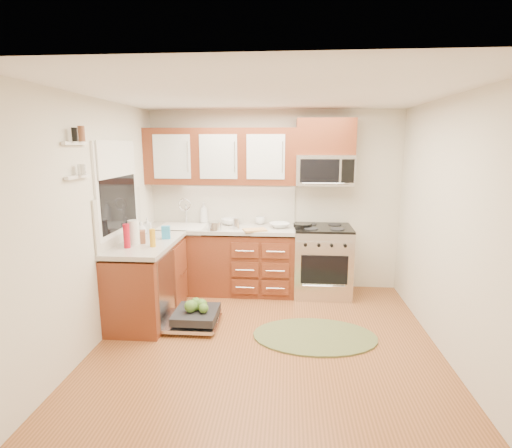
# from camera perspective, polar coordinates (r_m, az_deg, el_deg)

# --- Properties ---
(floor) EXTENTS (3.50, 3.50, 0.00)m
(floor) POSITION_cam_1_polar(r_m,az_deg,el_deg) (4.38, 1.54, -16.44)
(floor) COLOR brown
(floor) RESTS_ON ground
(ceiling) EXTENTS (3.50, 3.50, 0.00)m
(ceiling) POSITION_cam_1_polar(r_m,az_deg,el_deg) (3.90, 1.75, 18.08)
(ceiling) COLOR white
(ceiling) RESTS_ON ground
(wall_back) EXTENTS (3.50, 0.04, 2.50)m
(wall_back) POSITION_cam_1_polar(r_m,az_deg,el_deg) (5.68, 2.57, 3.35)
(wall_back) COLOR beige
(wall_back) RESTS_ON ground
(wall_front) EXTENTS (3.50, 0.04, 2.50)m
(wall_front) POSITION_cam_1_polar(r_m,az_deg,el_deg) (2.27, -0.71, -9.15)
(wall_front) COLOR beige
(wall_front) RESTS_ON ground
(wall_left) EXTENTS (0.04, 3.50, 2.50)m
(wall_left) POSITION_cam_1_polar(r_m,az_deg,el_deg) (4.40, -21.74, 0.17)
(wall_left) COLOR beige
(wall_left) RESTS_ON ground
(wall_right) EXTENTS (0.04, 3.50, 2.50)m
(wall_right) POSITION_cam_1_polar(r_m,az_deg,el_deg) (4.24, 25.97, -0.58)
(wall_right) COLOR beige
(wall_right) RESTS_ON ground
(base_cabinet_back) EXTENTS (2.05, 0.60, 0.85)m
(base_cabinet_back) POSITION_cam_1_polar(r_m,az_deg,el_deg) (5.64, -5.03, -5.34)
(base_cabinet_back) COLOR #5C2D14
(base_cabinet_back) RESTS_ON ground
(base_cabinet_left) EXTENTS (0.60, 1.25, 0.85)m
(base_cabinet_left) POSITION_cam_1_polar(r_m,az_deg,el_deg) (4.97, -15.21, -8.06)
(base_cabinet_left) COLOR #5C2D14
(base_cabinet_left) RESTS_ON ground
(countertop_back) EXTENTS (2.07, 0.64, 0.05)m
(countertop_back) POSITION_cam_1_polar(r_m,az_deg,el_deg) (5.51, -5.14, -0.64)
(countertop_back) COLOR #BCB5AC
(countertop_back) RESTS_ON base_cabinet_back
(countertop_left) EXTENTS (0.64, 1.27, 0.05)m
(countertop_left) POSITION_cam_1_polar(r_m,az_deg,el_deg) (4.83, -15.39, -2.74)
(countertop_left) COLOR #BCB5AC
(countertop_left) RESTS_ON base_cabinet_left
(backsplash_back) EXTENTS (2.05, 0.02, 0.57)m
(backsplash_back) POSITION_cam_1_polar(r_m,az_deg,el_deg) (5.74, -4.70, 3.01)
(backsplash_back) COLOR beige
(backsplash_back) RESTS_ON ground
(backsplash_left) EXTENTS (0.02, 1.25, 0.57)m
(backsplash_left) POSITION_cam_1_polar(r_m,az_deg,el_deg) (4.87, -18.85, 0.91)
(backsplash_left) COLOR beige
(backsplash_left) RESTS_ON ground
(upper_cabinets) EXTENTS (2.05, 0.35, 0.75)m
(upper_cabinets) POSITION_cam_1_polar(r_m,az_deg,el_deg) (5.52, -5.08, 9.60)
(upper_cabinets) COLOR #5C2D14
(upper_cabinets) RESTS_ON ground
(cabinet_over_mw) EXTENTS (0.76, 0.35, 0.47)m
(cabinet_over_mw) POSITION_cam_1_polar(r_m,az_deg,el_deg) (5.46, 9.90, 12.19)
(cabinet_over_mw) COLOR #5C2D14
(cabinet_over_mw) RESTS_ON ground
(range) EXTENTS (0.76, 0.64, 0.95)m
(range) POSITION_cam_1_polar(r_m,az_deg,el_deg) (5.55, 9.44, -5.20)
(range) COLOR silver
(range) RESTS_ON ground
(microwave) EXTENTS (0.76, 0.38, 0.40)m
(microwave) POSITION_cam_1_polar(r_m,az_deg,el_deg) (5.45, 9.76, 7.61)
(microwave) COLOR silver
(microwave) RESTS_ON ground
(sink) EXTENTS (0.62, 0.50, 0.26)m
(sink) POSITION_cam_1_polar(r_m,az_deg,el_deg) (5.62, -10.44, -1.58)
(sink) COLOR white
(sink) RESTS_ON ground
(dishwasher) EXTENTS (0.70, 0.60, 0.20)m
(dishwasher) POSITION_cam_1_polar(r_m,az_deg,el_deg) (4.72, -9.00, -13.08)
(dishwasher) COLOR silver
(dishwasher) RESTS_ON ground
(window) EXTENTS (0.03, 1.05, 1.05)m
(window) POSITION_cam_1_polar(r_m,az_deg,el_deg) (4.80, -19.23, 4.85)
(window) COLOR white
(window) RESTS_ON ground
(window_blind) EXTENTS (0.02, 0.96, 0.40)m
(window_blind) POSITION_cam_1_polar(r_m,az_deg,el_deg) (4.77, -19.21, 8.79)
(window_blind) COLOR white
(window_blind) RESTS_ON ground
(shelf_upper) EXTENTS (0.04, 0.40, 0.03)m
(shelf_upper) POSITION_cam_1_polar(r_m,az_deg,el_deg) (4.01, -24.43, 10.46)
(shelf_upper) COLOR white
(shelf_upper) RESTS_ON ground
(shelf_lower) EXTENTS (0.04, 0.40, 0.03)m
(shelf_lower) POSITION_cam_1_polar(r_m,az_deg,el_deg) (4.02, -24.07, 6.19)
(shelf_lower) COLOR white
(shelf_lower) RESTS_ON ground
(rug) EXTENTS (1.43, 1.03, 0.02)m
(rug) POSITION_cam_1_polar(r_m,az_deg,el_deg) (4.51, 8.39, -15.57)
(rug) COLOR #61683B
(rug) RESTS_ON ground
(skillet) EXTENTS (0.31, 0.31, 0.05)m
(skillet) POSITION_cam_1_polar(r_m,az_deg,el_deg) (5.38, 6.67, -0.16)
(skillet) COLOR black
(skillet) RESTS_ON range
(stock_pot) EXTENTS (0.19, 0.19, 0.11)m
(stock_pot) POSITION_cam_1_polar(r_m,az_deg,el_deg) (5.29, -5.95, -0.27)
(stock_pot) COLOR silver
(stock_pot) RESTS_ON countertop_back
(cutting_board) EXTENTS (0.34, 0.28, 0.02)m
(cutting_board) POSITION_cam_1_polar(r_m,az_deg,el_deg) (5.23, -0.17, -0.86)
(cutting_board) COLOR tan
(cutting_board) RESTS_ON countertop_back
(canister) EXTENTS (0.12, 0.12, 0.14)m
(canister) POSITION_cam_1_polar(r_m,az_deg,el_deg) (5.32, -2.81, 0.03)
(canister) COLOR silver
(canister) RESTS_ON countertop_back
(paper_towel_roll) EXTENTS (0.13, 0.13, 0.28)m
(paper_towel_roll) POSITION_cam_1_polar(r_m,az_deg,el_deg) (4.70, -17.06, -1.16)
(paper_towel_roll) COLOR white
(paper_towel_roll) RESTS_ON countertop_left
(mustard_bottle) EXTENTS (0.08, 0.08, 0.20)m
(mustard_bottle) POSITION_cam_1_polar(r_m,az_deg,el_deg) (4.55, -14.56, -1.93)
(mustard_bottle) COLOR gold
(mustard_bottle) RESTS_ON countertop_left
(red_bottle) EXTENTS (0.09, 0.09, 0.27)m
(red_bottle) POSITION_cam_1_polar(r_m,az_deg,el_deg) (4.57, -17.99, -1.64)
(red_bottle) COLOR #AF0E1F
(red_bottle) RESTS_ON countertop_left
(wooden_box) EXTENTS (0.17, 0.14, 0.15)m
(wooden_box) POSITION_cam_1_polar(r_m,az_deg,el_deg) (4.76, -16.42, -1.78)
(wooden_box) COLOR brown
(wooden_box) RESTS_ON countertop_left
(blue_carton) EXTENTS (0.11, 0.08, 0.16)m
(blue_carton) POSITION_cam_1_polar(r_m,az_deg,el_deg) (4.89, -12.74, -1.19)
(blue_carton) COLOR #2A8BC6
(blue_carton) RESTS_ON countertop_left
(bowl_a) EXTENTS (0.34, 0.34, 0.06)m
(bowl_a) POSITION_cam_1_polar(r_m,az_deg,el_deg) (5.43, 3.38, -0.18)
(bowl_a) COLOR #999999
(bowl_a) RESTS_ON countertop_back
(bowl_b) EXTENTS (0.31, 0.31, 0.08)m
(bowl_b) POSITION_cam_1_polar(r_m,az_deg,el_deg) (5.63, -3.67, 0.34)
(bowl_b) COLOR #999999
(bowl_b) RESTS_ON countertop_back
(cup) EXTENTS (0.16, 0.16, 0.11)m
(cup) POSITION_cam_1_polar(r_m,az_deg,el_deg) (5.63, 0.61, 0.51)
(cup) COLOR #999999
(cup) RESTS_ON countertop_back
(soap_bottle_a) EXTENTS (0.12, 0.12, 0.30)m
(soap_bottle_a) POSITION_cam_1_polar(r_m,az_deg,el_deg) (5.76, -7.47, 1.60)
(soap_bottle_a) COLOR #999999
(soap_bottle_a) RESTS_ON countertop_back
(soap_bottle_b) EXTENTS (0.11, 0.11, 0.20)m
(soap_bottle_b) POSITION_cam_1_polar(r_m,az_deg,el_deg) (5.24, -15.27, -0.21)
(soap_bottle_b) COLOR #999999
(soap_bottle_b) RESTS_ON countertop_left
(soap_bottle_c) EXTENTS (0.17, 0.17, 0.18)m
(soap_bottle_c) POSITION_cam_1_polar(r_m,az_deg,el_deg) (5.16, -16.13, -0.59)
(soap_bottle_c) COLOR #999999
(soap_bottle_c) RESTS_ON countertop_left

